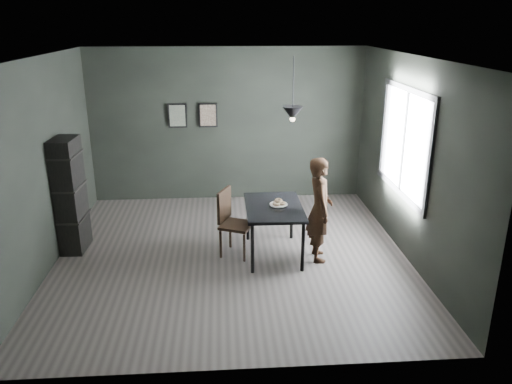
{
  "coord_description": "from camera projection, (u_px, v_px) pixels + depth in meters",
  "views": [
    {
      "loc": [
        -0.12,
        -6.56,
        3.27
      ],
      "look_at": [
        0.35,
        0.05,
        0.95
      ],
      "focal_mm": 35.0,
      "sensor_mm": 36.0,
      "label": 1
    }
  ],
  "objects": [
    {
      "name": "ceiling",
      "position": [
        229.0,
        57.0,
        6.34
      ],
      "size": [
        5.0,
        5.0,
        0.02
      ],
      "color": "silver",
      "rests_on": "ground"
    },
    {
      "name": "white_plate",
      "position": [
        279.0,
        205.0,
        7.09
      ],
      "size": [
        0.23,
        0.23,
        0.01
      ],
      "primitive_type": "cylinder",
      "color": "white",
      "rests_on": "cafe_table"
    },
    {
      "name": "back_wall",
      "position": [
        228.0,
        125.0,
        9.15
      ],
      "size": [
        5.0,
        0.1,
        2.8
      ],
      "primitive_type": "cube",
      "color": "black",
      "rests_on": "ground"
    },
    {
      "name": "wood_chair",
      "position": [
        231.0,
        218.0,
        7.14
      ],
      "size": [
        0.56,
        0.56,
        0.98
      ],
      "rotation": [
        0.0,
        0.0,
        -0.41
      ],
      "color": "black",
      "rests_on": "ground"
    },
    {
      "name": "ground",
      "position": [
        232.0,
        255.0,
        7.26
      ],
      "size": [
        5.0,
        5.0,
        0.0
      ],
      "primitive_type": "plane",
      "color": "#3A3532",
      "rests_on": "ground"
    },
    {
      "name": "cafe_table",
      "position": [
        274.0,
        211.0,
        7.08
      ],
      "size": [
        0.8,
        1.2,
        0.75
      ],
      "color": "black",
      "rests_on": "ground"
    },
    {
      "name": "woman",
      "position": [
        320.0,
        209.0,
        6.94
      ],
      "size": [
        0.37,
        0.55,
        1.49
      ],
      "primitive_type": "imported",
      "rotation": [
        0.0,
        0.0,
        1.55
      ],
      "color": "black",
      "rests_on": "ground"
    },
    {
      "name": "pendant_lamp",
      "position": [
        293.0,
        113.0,
        6.73
      ],
      "size": [
        0.28,
        0.28,
        0.86
      ],
      "color": "black",
      "rests_on": "ground"
    },
    {
      "name": "donut_pile",
      "position": [
        279.0,
        202.0,
        7.07
      ],
      "size": [
        0.19,
        0.19,
        0.09
      ],
      "rotation": [
        0.0,
        0.0,
        -0.28
      ],
      "color": "beige",
      "rests_on": "white_plate"
    },
    {
      "name": "framed_print_left",
      "position": [
        177.0,
        116.0,
        8.99
      ],
      "size": [
        0.34,
        0.04,
        0.44
      ],
      "color": "black",
      "rests_on": "ground"
    },
    {
      "name": "shelf_unit",
      "position": [
        70.0,
        195.0,
        7.2
      ],
      "size": [
        0.34,
        0.58,
        1.69
      ],
      "primitive_type": "cube",
      "rotation": [
        0.0,
        0.0,
        -0.04
      ],
      "color": "black",
      "rests_on": "ground"
    },
    {
      "name": "window_assembly",
      "position": [
        404.0,
        142.0,
        7.09
      ],
      "size": [
        0.04,
        1.96,
        1.56
      ],
      "color": "white",
      "rests_on": "ground"
    },
    {
      "name": "framed_print_right",
      "position": [
        208.0,
        115.0,
        9.03
      ],
      "size": [
        0.34,
        0.04,
        0.44
      ],
      "color": "black",
      "rests_on": "ground"
    }
  ]
}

